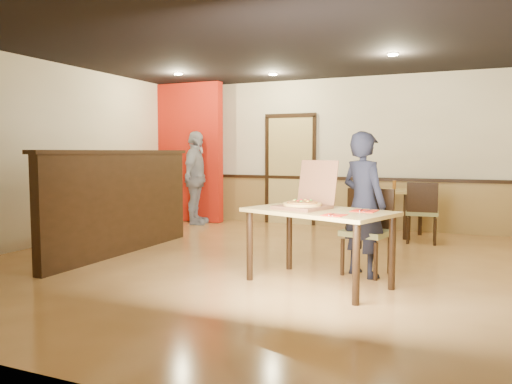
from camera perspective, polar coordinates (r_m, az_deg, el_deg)
floor at (r=6.45m, az=0.36°, el=-8.12°), size 7.00×7.00×0.00m
ceiling at (r=6.44m, az=0.37°, el=16.98°), size 7.00×7.00×0.00m
wall_back at (r=9.61m, az=8.57°, el=4.46°), size 7.00×0.00×7.00m
wall_left at (r=8.31m, az=-22.52°, el=4.13°), size 0.00×7.00×7.00m
wainscot_back at (r=9.63m, az=8.45°, el=-1.20°), size 7.00×0.04×0.90m
chair_rail_back at (r=9.57m, az=8.45°, el=1.58°), size 7.00×0.06×0.06m
back_door at (r=9.81m, az=3.96°, el=2.46°), size 0.90×0.06×2.10m
booth_partition at (r=7.18m, az=-15.14°, el=-1.02°), size 0.20×3.10×1.44m
red_accent_panel at (r=10.29m, az=-8.03°, el=4.47°), size 1.60×0.20×2.78m
spot_a at (r=9.06m, az=-8.86°, el=13.20°), size 0.14×0.14×0.02m
spot_b at (r=9.01m, az=1.94°, el=13.30°), size 0.14×0.14×0.02m
spot_c at (r=7.49m, az=15.38°, el=14.91°), size 0.14×0.14×0.02m
main_table at (r=5.35m, az=7.16°, el=-3.20°), size 1.71×1.31×0.81m
diner_chair at (r=5.98m, az=12.82°, el=-3.97°), size 0.59×0.59×0.99m
side_chair_left at (r=8.28m, az=12.07°, el=-2.16°), size 0.51×0.51×0.84m
side_chair_right at (r=8.13m, az=18.45°, el=-1.96°), size 0.51×0.51×0.96m
side_table at (r=8.78m, az=15.85°, el=-0.89°), size 0.93×0.93×0.78m
diner at (r=5.81m, az=12.19°, el=-1.37°), size 0.72×0.66×1.65m
passerby at (r=9.81m, az=-6.92°, el=1.62°), size 0.68×1.14×1.82m
pizza_box at (r=5.44m, az=5.64°, el=-1.19°), size 0.64×0.70×0.52m
pizza at (r=5.39m, az=5.31°, el=-1.40°), size 0.49×0.49×0.03m
napkin_near at (r=4.89m, az=8.92°, el=-2.62°), size 0.23×0.23×0.01m
napkin_far at (r=5.29m, az=12.27°, el=-2.11°), size 0.27×0.27×0.01m
condiment at (r=8.86m, az=15.53°, el=0.80°), size 0.06×0.06×0.15m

